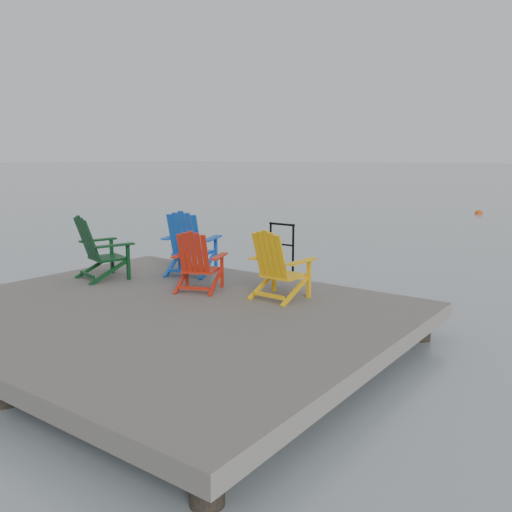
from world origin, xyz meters
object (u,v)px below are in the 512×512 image
Objects in this scene: chair_green at (100,248)px; chair_yellow at (278,265)px; handrail at (282,245)px; buoy_a at (479,214)px; chair_red at (198,261)px; chair_blue at (189,243)px.

chair_yellow is (3.01, 0.66, -0.03)m from chair_green.
chair_green is at bearing -141.49° from handrail.
chair_green is 2.95× the size of buoy_a.
handrail is 1.37m from chair_yellow.
buoy_a is at bearing 102.55° from chair_green.
handrail is 1.57m from chair_red.
chair_yellow is 18.57m from buoy_a.
chair_red is 0.93× the size of chair_yellow.
chair_red is 2.59× the size of buoy_a.
buoy_a is (-0.72, 18.77, -0.95)m from chair_red.
chair_green is at bearing -93.27° from buoy_a.
handrail is 0.88× the size of chair_green.
chair_green is 19.17m from buoy_a.
chair_yellow is at bearing -8.12° from chair_red.
buoy_a is at bearing 94.01° from handrail.
chair_yellow is (0.71, -1.17, -0.05)m from handrail.
chair_blue is 1.19× the size of chair_red.
chair_blue is 2.12m from chair_yellow.
handrail is 1.00× the size of chair_red.
chair_green is (-2.30, -1.83, -0.03)m from handrail.
chair_red reaches higher than buoy_a.
chair_green reaches higher than buoy_a.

